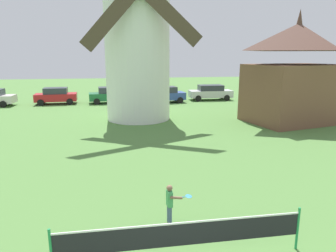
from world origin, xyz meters
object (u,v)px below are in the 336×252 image
(parked_car_red, at_px, (56,96))
(chapel, at_px, (295,75))
(parked_car_blue, at_px, (165,94))
(player_far, at_px, (170,202))
(parked_car_silver, at_px, (211,92))
(parked_car_green, at_px, (111,95))
(windmill, at_px, (137,32))
(tennis_net, at_px, (182,234))

(parked_car_red, xyz_separation_m, chapel, (17.94, -11.08, 2.47))
(parked_car_blue, bearing_deg, chapel, -54.04)
(player_far, xyz_separation_m, parked_car_red, (-7.19, 23.11, 0.16))
(parked_car_silver, bearing_deg, parked_car_red, -179.20)
(parked_car_red, distance_m, parked_car_green, 5.22)
(windmill, bearing_deg, parked_car_silver, 46.47)
(parked_car_blue, relative_size, chapel, 0.53)
(tennis_net, distance_m, parked_car_green, 24.71)
(tennis_net, xyz_separation_m, parked_car_red, (-7.17, 24.81, 0.12))
(tennis_net, relative_size, parked_car_green, 1.32)
(parked_car_red, height_order, parked_car_green, same)
(player_far, relative_size, parked_car_red, 0.29)
(windmill, xyz_separation_m, chapel, (10.60, -2.77, -2.94))
(tennis_net, relative_size, player_far, 5.06)
(parked_car_green, distance_m, chapel, 16.94)
(player_far, bearing_deg, windmill, 89.39)
(windmill, distance_m, tennis_net, 17.41)
(windmill, distance_m, parked_car_blue, 9.78)
(parked_car_green, distance_m, parked_car_blue, 5.27)
(player_far, relative_size, parked_car_green, 0.26)
(chapel, bearing_deg, parked_car_red, 148.30)
(parked_car_green, bearing_deg, chapel, -40.62)
(tennis_net, height_order, chapel, chapel)
(parked_car_red, bearing_deg, windmill, -48.52)
(tennis_net, relative_size, chapel, 0.76)
(parked_car_silver, distance_m, chapel, 11.83)
(chapel, bearing_deg, player_far, -131.79)
(tennis_net, xyz_separation_m, parked_car_silver, (8.27, 25.03, 0.12))
(chapel, bearing_deg, parked_car_blue, 125.96)
(tennis_net, bearing_deg, parked_car_green, 94.52)
(parked_car_red, bearing_deg, player_far, -72.73)
(player_far, xyz_separation_m, parked_car_green, (-1.97, 22.94, 0.16))
(windmill, relative_size, chapel, 1.68)
(player_far, height_order, chapel, chapel)
(tennis_net, bearing_deg, parked_car_silver, 71.71)
(windmill, bearing_deg, player_far, -90.61)
(tennis_net, xyz_separation_m, chapel, (10.77, 13.73, 2.59))
(tennis_net, distance_m, chapel, 17.64)
(player_far, relative_size, chapel, 0.15)
(player_far, distance_m, parked_car_silver, 24.74)
(parked_car_silver, xyz_separation_m, chapel, (2.50, -11.30, 2.47))
(parked_car_red, xyz_separation_m, parked_car_silver, (15.44, 0.22, 0.00))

